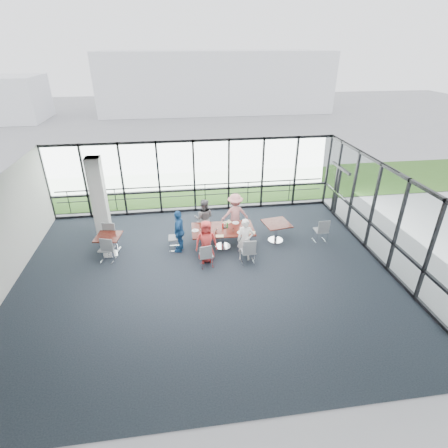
{
  "coord_description": "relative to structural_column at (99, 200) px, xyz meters",
  "views": [
    {
      "loc": [
        -0.73,
        -9.25,
        6.7
      ],
      "look_at": [
        0.79,
        1.42,
        1.1
      ],
      "focal_mm": 28.0,
      "sensor_mm": 36.0,
      "label": 1
    }
  ],
  "objects": [
    {
      "name": "tumbler_a",
      "position": [
        4.11,
        -1.56,
        -0.78
      ],
      "size": [
        0.07,
        0.07,
        0.15
      ],
      "primitive_type": "cylinder",
      "color": "white",
      "rests_on": "main_table"
    },
    {
      "name": "exit_door",
      "position": [
        9.6,
        0.75,
        -0.55
      ],
      "size": [
        0.12,
        1.6,
        2.1
      ],
      "primitive_type": "cube",
      "color": "black",
      "rests_on": "ground"
    },
    {
      "name": "chair_main_fr",
      "position": [
        5.0,
        -0.18,
        -1.16
      ],
      "size": [
        0.51,
        0.51,
        0.88
      ],
      "primitive_type": null,
      "rotation": [
        0.0,
        0.0,
        3.35
      ],
      "color": "gray",
      "rests_on": "ground"
    },
    {
      "name": "chair_main_end",
      "position": [
        2.65,
        -1.18,
        -1.13
      ],
      "size": [
        0.47,
        0.47,
        0.93
      ],
      "primitive_type": null,
      "rotation": [
        0.0,
        0.0,
        -1.59
      ],
      "color": "gray",
      "rests_on": "ground"
    },
    {
      "name": "curtain_wall_right",
      "position": [
        9.6,
        -3.0,
        0.0
      ],
      "size": [
        0.1,
        10.0,
        3.2
      ],
      "primitive_type": "cube",
      "color": "white",
      "rests_on": "ground"
    },
    {
      "name": "chair_main_nr",
      "position": [
        5.08,
        -2.46,
        -1.12
      ],
      "size": [
        0.48,
        0.48,
        0.95
      ],
      "primitive_type": null,
      "rotation": [
        0.0,
        0.0,
        0.03
      ],
      "color": "gray",
      "rests_on": "ground"
    },
    {
      "name": "ceiling",
      "position": [
        3.6,
        -3.0,
        1.6
      ],
      "size": [
        12.0,
        10.0,
        0.04
      ],
      "primitive_type": "cube",
      "color": "silver",
      "rests_on": "ground"
    },
    {
      "name": "chair_main_nl",
      "position": [
        3.67,
        -2.45,
        -1.17
      ],
      "size": [
        0.48,
        0.48,
        0.86
      ],
      "primitive_type": null,
      "rotation": [
        0.0,
        0.0,
        0.14
      ],
      "color": "gray",
      "rests_on": "ground"
    },
    {
      "name": "guard_rail",
      "position": [
        3.6,
        2.6,
        -1.1
      ],
      "size": [
        12.0,
        0.06,
        0.06
      ],
      "primitive_type": "cylinder",
      "rotation": [
        0.0,
        1.57,
        0.0
      ],
      "color": "#2D2D33",
      "rests_on": "ground"
    },
    {
      "name": "plate_fr",
      "position": [
        4.92,
        -0.88,
        -0.84
      ],
      "size": [
        0.26,
        0.26,
        0.01
      ],
      "primitive_type": "cylinder",
      "color": "white",
      "rests_on": "main_table"
    },
    {
      "name": "green_bottle",
      "position": [
        4.55,
        -1.23,
        -0.75
      ],
      "size": [
        0.05,
        0.05,
        0.2
      ],
      "primitive_type": "cylinder",
      "color": "#1A6E22",
      "rests_on": "main_table"
    },
    {
      "name": "diner_far_left",
      "position": [
        3.78,
        -0.39,
        -0.82
      ],
      "size": [
        0.83,
        0.6,
        1.55
      ],
      "primitive_type": "imported",
      "rotation": [
        0.0,
        0.0,
        2.95
      ],
      "color": "slate",
      "rests_on": "ground"
    },
    {
      "name": "grass_strip",
      "position": [
        3.6,
        5.0,
        -1.59
      ],
      "size": [
        80.0,
        5.0,
        0.01
      ],
      "primitive_type": "cube",
      "color": "#2D5016",
      "rests_on": "ground"
    },
    {
      "name": "ketchup_bottle",
      "position": [
        4.4,
        -1.22,
        -0.76
      ],
      "size": [
        0.06,
        0.06,
        0.18
      ],
      "primitive_type": "cylinder",
      "color": "#B60F09",
      "rests_on": "main_table"
    },
    {
      "name": "diner_end",
      "position": [
        2.82,
        -1.3,
        -0.81
      ],
      "size": [
        0.7,
        1.02,
        1.58
      ],
      "primitive_type": "imported",
      "rotation": [
        0.0,
        0.0,
        -1.79
      ],
      "color": "#1E508D",
      "rests_on": "ground"
    },
    {
      "name": "plate_nr",
      "position": [
        4.98,
        -1.64,
        -0.84
      ],
      "size": [
        0.27,
        0.27,
        0.01
      ],
      "primitive_type": "cylinder",
      "color": "white",
      "rests_on": "main_table"
    },
    {
      "name": "chair_spare_la",
      "position": [
        0.34,
        -1.63,
        -1.13
      ],
      "size": [
        0.57,
        0.57,
        0.93
      ],
      "primitive_type": null,
      "rotation": [
        0.0,
        0.0,
        -0.29
      ],
      "color": "gray",
      "rests_on": "ground"
    },
    {
      "name": "side_table_left",
      "position": [
        0.37,
        -1.25,
        -0.97
      ],
      "size": [
        0.96,
        0.96,
        0.75
      ],
      "rotation": [
        0.0,
        0.0,
        -0.17
      ],
      "color": "#360909",
      "rests_on": "ground"
    },
    {
      "name": "tumbler_c",
      "position": [
        4.51,
        -1.0,
        -0.79
      ],
      "size": [
        0.06,
        0.06,
        0.13
      ],
      "primitive_type": "cylinder",
      "color": "white",
      "rests_on": "main_table"
    },
    {
      "name": "condiment_caddy",
      "position": [
        4.46,
        -1.24,
        -0.83
      ],
      "size": [
        0.1,
        0.07,
        0.04
      ],
      "primitive_type": "cube",
      "color": "black",
      "rests_on": "main_table"
    },
    {
      "name": "curtain_wall_back",
      "position": [
        3.6,
        2.0,
        0.0
      ],
      "size": [
        12.0,
        0.1,
        3.2
      ],
      "primitive_type": "cube",
      "color": "white",
      "rests_on": "ground"
    },
    {
      "name": "chair_spare_lb",
      "position": [
        0.38,
        -1.0,
        -1.1
      ],
      "size": [
        0.59,
        0.59,
        1.0
      ],
      "primitive_type": null,
      "rotation": [
        0.0,
        0.0,
        2.89
      ],
      "color": "gray",
      "rests_on": "ground"
    },
    {
      "name": "structural_column",
      "position": [
        0.0,
        0.0,
        0.0
      ],
      "size": [
        0.5,
        0.5,
        3.2
      ],
      "primitive_type": "cube",
      "color": "silver",
      "rests_on": "ground"
    },
    {
      "name": "hangar_main",
      "position": [
        7.6,
        29.0,
        1.4
      ],
      "size": [
        24.0,
        10.0,
        6.0
      ],
      "primitive_type": "cube",
      "color": "white",
      "rests_on": "ground"
    },
    {
      "name": "menu_b",
      "position": [
        5.34,
        -1.68,
        -0.85
      ],
      "size": [
        0.34,
        0.29,
        0.0
      ],
      "primitive_type": "cube",
      "rotation": [
        0.0,
        0.0,
        -0.36
      ],
      "color": "silver",
      "rests_on": "main_table"
    },
    {
      "name": "plate_end",
      "position": [
        3.39,
        -1.28,
        -0.84
      ],
      "size": [
        0.25,
        0.25,
        0.01
      ],
      "primitive_type": "cylinder",
      "color": "white",
      "rests_on": "main_table"
    },
    {
      "name": "diner_near_left",
      "position": [
        3.7,
        -2.12,
        -0.84
      ],
      "size": [
        0.74,
        0.48,
        1.52
      ],
      "primitive_type": "imported",
      "rotation": [
        0.0,
        0.0,
        0.0
      ],
      "color": "red",
      "rests_on": "ground"
    },
    {
      "name": "diner_far_right",
      "position": [
        5.0,
        -0.3,
        -0.77
      ],
      "size": [
        1.1,
        0.6,
        1.66
      ],
      "primitive_type": "imported",
      "rotation": [
        0.0,
        0.0,
        3.19
      ],
      "color": "#DD8585",
      "rests_on": "ground"
    },
    {
      "name": "floor",
      "position": [
        3.6,
        -3.0,
        -1.61
      ],
      "size": [
        12.0,
        10.0,
        0.02
      ],
      "primitive_type": "cube",
      "color": "black",
      "rests_on": "ground"
    },
    {
      "name": "diner_near_right",
      "position": [
        5.03,
        -2.19,
        -0.84
      ],
      "size": [
        0.62,
        0.51,
        1.52
      ],
      "primitive_type": "imported",
      "rotation": [
        0.0,
        0.0,
        -0.21
      ],
      "color": "white",
      "rests_on": "ground"
    },
    {
      "name": "plate_nl",
      "position": [
        3.8,
        -1.7,
        -0.84
      ],
      "size": [
        0.27,
        0.27,
        0.01
      ],
      "primitive_type": "cylinder",
      "color": "white",
      "rests_on": "main_table"
    },
    {
      "name": "wall_front",
      "position": [
        3.6,
        -8.0,
        0.0
      ],
      "size": [
        12.0,
        0.1,
        3.2
      ],
      "primitive_type": "cube",
      "color": "silver",
      "rests_on": "ground"
    },
    {
      "name": "menu_a",
      "position": [
        4.21,
        -1.79,
        -0.85
      ],
      "size": [
        0.29,
        0.22,
        0.0
      ],
      "primitive_type": "cube",
      "rotation": [
        0.0,
        0.0,
        -0.1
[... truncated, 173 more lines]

